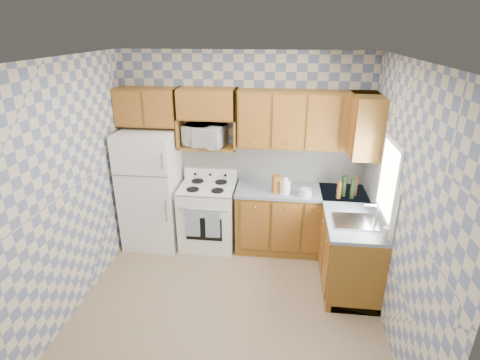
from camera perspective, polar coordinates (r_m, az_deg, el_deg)
name	(u,v)px	position (r m, az deg, el deg)	size (l,w,h in m)	color
floor	(228,304)	(4.55, -1.82, -18.42)	(3.40, 3.40, 0.00)	#887156
back_wall	(244,151)	(5.29, 0.54, 4.51)	(3.40, 0.02, 2.70)	slate
right_wall	(400,207)	(3.94, 23.22, -3.84)	(0.02, 3.20, 2.70)	slate
backsplash_back	(272,162)	(5.30, 4.83, 2.77)	(2.60, 0.01, 0.56)	white
backsplash_right	(378,188)	(4.70, 20.34, -1.22)	(0.01, 1.60, 0.56)	white
refrigerator	(151,189)	(5.43, -13.40, -1.39)	(0.75, 0.70, 1.68)	white
stove_body	(208,216)	(5.41, -4.85, -5.50)	(0.76, 0.65, 0.90)	white
cooktop	(207,187)	(5.21, -5.01, -1.07)	(0.76, 0.65, 0.03)	silver
backguard	(211,173)	(5.42, -4.47, 1.00)	(0.76, 0.08, 0.17)	white
dish_towel_left	(193,223)	(5.11, -7.25, -6.46)	(0.20, 0.03, 0.41)	navy
dish_towel_right	(213,224)	(5.05, -4.20, -6.67)	(0.20, 0.03, 0.41)	navy
base_cabinets_back	(299,221)	(5.35, 9.02, -6.18)	(1.75, 0.60, 0.88)	brown
base_cabinets_right	(346,242)	(4.98, 15.89, -9.13)	(0.60, 1.60, 0.88)	brown
countertop_back	(301,191)	(5.14, 9.33, -1.70)	(1.77, 0.63, 0.04)	slate
countertop_right	(350,210)	(4.76, 16.41, -4.39)	(0.63, 1.60, 0.04)	slate
upper_cabinets_back	(306,120)	(4.97, 9.96, 9.01)	(1.75, 0.33, 0.74)	brown
upper_cabinets_fridge	(147,107)	(5.27, -13.99, 10.77)	(0.82, 0.33, 0.50)	brown
upper_cabinets_right	(365,125)	(4.89, 18.47, 7.97)	(0.33, 0.70, 0.74)	brown
microwave_shelf	(208,147)	(5.17, -4.86, 5.02)	(0.80, 0.33, 0.03)	brown
microwave	(205,135)	(5.13, -5.38, 6.77)	(0.54, 0.36, 0.30)	white
sink	(355,222)	(4.45, 17.18, -6.12)	(0.48, 0.40, 0.03)	#B7B7BC
window	(389,180)	(4.30, 21.70, -0.02)	(0.02, 0.66, 0.86)	white
bottle_0	(344,186)	(5.02, 15.55, -0.89)	(0.06, 0.06, 0.28)	black
bottle_1	(352,189)	(4.99, 16.76, -1.30)	(0.06, 0.06, 0.26)	black
bottle_2	(355,187)	(5.09, 17.13, -0.97)	(0.06, 0.06, 0.24)	#543114
bottle_3	(339,190)	(4.95, 14.84, -1.51)	(0.06, 0.06, 0.22)	#543114
knife_block	(277,184)	(4.97, 5.61, -0.60)	(0.11, 0.11, 0.24)	brown
electric_kettle	(285,187)	(4.96, 6.88, -1.11)	(0.14, 0.14, 0.18)	white
food_containers	(306,193)	(4.92, 9.96, -1.93)	(0.16, 0.16, 0.11)	silver
soap_bottle	(385,235)	(4.12, 21.23, -7.83)	(0.06, 0.06, 0.17)	silver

